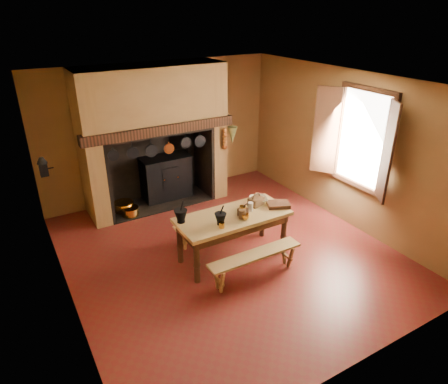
# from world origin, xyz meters

# --- Properties ---
(floor) EXTENTS (5.50, 5.50, 0.00)m
(floor) POSITION_xyz_m (0.00, 0.00, 0.00)
(floor) COLOR #5E1A16
(floor) RESTS_ON ground
(ceiling) EXTENTS (5.50, 5.50, 0.00)m
(ceiling) POSITION_xyz_m (0.00, 0.00, 2.80)
(ceiling) COLOR silver
(ceiling) RESTS_ON back_wall
(back_wall) EXTENTS (5.00, 0.02, 2.80)m
(back_wall) POSITION_xyz_m (0.00, 2.75, 1.40)
(back_wall) COLOR olive
(back_wall) RESTS_ON floor
(wall_left) EXTENTS (0.02, 5.50, 2.80)m
(wall_left) POSITION_xyz_m (-2.50, 0.00, 1.40)
(wall_left) COLOR olive
(wall_left) RESTS_ON floor
(wall_right) EXTENTS (0.02, 5.50, 2.80)m
(wall_right) POSITION_xyz_m (2.50, 0.00, 1.40)
(wall_right) COLOR olive
(wall_right) RESTS_ON floor
(wall_front) EXTENTS (5.00, 0.02, 2.80)m
(wall_front) POSITION_xyz_m (0.00, -2.75, 1.40)
(wall_front) COLOR olive
(wall_front) RESTS_ON floor
(chimney_breast) EXTENTS (2.95, 0.96, 2.80)m
(chimney_breast) POSITION_xyz_m (-0.30, 2.31, 1.81)
(chimney_breast) COLOR olive
(chimney_breast) RESTS_ON floor
(iron_range) EXTENTS (1.12, 0.55, 1.60)m
(iron_range) POSITION_xyz_m (-0.04, 2.45, 0.48)
(iron_range) COLOR black
(iron_range) RESTS_ON floor
(hearth_pans) EXTENTS (0.51, 0.62, 0.20)m
(hearth_pans) POSITION_xyz_m (-1.05, 2.22, 0.09)
(hearth_pans) COLOR gold
(hearth_pans) RESTS_ON floor
(hanging_pans) EXTENTS (1.92, 0.29, 0.27)m
(hanging_pans) POSITION_xyz_m (-0.34, 1.81, 1.36)
(hanging_pans) COLOR black
(hanging_pans) RESTS_ON chimney_breast
(onion_string) EXTENTS (0.12, 0.10, 0.46)m
(onion_string) POSITION_xyz_m (1.00, 1.79, 1.33)
(onion_string) COLOR #96461B
(onion_string) RESTS_ON chimney_breast
(herb_bunch) EXTENTS (0.20, 0.20, 0.35)m
(herb_bunch) POSITION_xyz_m (1.18, 1.79, 1.38)
(herb_bunch) COLOR brown
(herb_bunch) RESTS_ON chimney_breast
(window) EXTENTS (0.39, 1.75, 1.76)m
(window) POSITION_xyz_m (2.35, -0.40, 1.70)
(window) COLOR white
(window) RESTS_ON wall_right
(wall_coffee_mill) EXTENTS (0.23, 0.16, 0.31)m
(wall_coffee_mill) POSITION_xyz_m (-2.42, 1.55, 1.52)
(wall_coffee_mill) COLOR black
(wall_coffee_mill) RESTS_ON wall_left
(work_table) EXTENTS (1.80, 0.80, 0.78)m
(work_table) POSITION_xyz_m (0.01, -0.17, 0.66)
(work_table) COLOR tan
(work_table) RESTS_ON floor
(bench_front) EXTENTS (1.52, 0.27, 0.43)m
(bench_front) POSITION_xyz_m (0.01, -0.81, 0.32)
(bench_front) COLOR tan
(bench_front) RESTS_ON floor
(bench_back) EXTENTS (1.45, 0.25, 0.41)m
(bench_back) POSITION_xyz_m (0.01, 0.47, 0.30)
(bench_back) COLOR tan
(bench_back) RESTS_ON floor
(mortar_large) EXTENTS (0.21, 0.21, 0.35)m
(mortar_large) POSITION_xyz_m (-0.79, 0.04, 0.90)
(mortar_large) COLOR black
(mortar_large) RESTS_ON work_table
(mortar_small) EXTENTS (0.18, 0.18, 0.31)m
(mortar_small) POSITION_xyz_m (-0.30, -0.32, 0.88)
(mortar_small) COLOR black
(mortar_small) RESTS_ON work_table
(coffee_grinder) EXTENTS (0.19, 0.16, 0.20)m
(coffee_grinder) POSITION_xyz_m (0.13, -0.26, 0.86)
(coffee_grinder) COLOR #3E2013
(coffee_grinder) RESTS_ON work_table
(brass_mug_a) EXTENTS (0.10, 0.10, 0.09)m
(brass_mug_a) POSITION_xyz_m (-0.34, -0.42, 0.83)
(brass_mug_a) COLOR gold
(brass_mug_a) RESTS_ON work_table
(brass_mug_b) EXTENTS (0.09, 0.09, 0.08)m
(brass_mug_b) POSITION_xyz_m (0.21, -0.11, 0.82)
(brass_mug_b) COLOR gold
(brass_mug_b) RESTS_ON work_table
(mixing_bowl) EXTENTS (0.39, 0.39, 0.07)m
(mixing_bowl) POSITION_xyz_m (0.62, 0.02, 0.82)
(mixing_bowl) COLOR #B6AF8C
(mixing_bowl) RESTS_ON work_table
(stoneware_crock) EXTENTS (0.13, 0.13, 0.14)m
(stoneware_crock) POSITION_xyz_m (0.08, -0.32, 0.85)
(stoneware_crock) COLOR brown
(stoneware_crock) RESTS_ON work_table
(glass_jar) EXTENTS (0.10, 0.10, 0.15)m
(glass_jar) POSITION_xyz_m (0.32, -0.19, 0.86)
(glass_jar) COLOR beige
(glass_jar) RESTS_ON work_table
(wicker_basket) EXTENTS (0.28, 0.23, 0.23)m
(wicker_basket) POSITION_xyz_m (0.51, -0.06, 0.85)
(wicker_basket) COLOR #472C15
(wicker_basket) RESTS_ON work_table
(wooden_tray) EXTENTS (0.43, 0.38, 0.06)m
(wooden_tray) POSITION_xyz_m (0.81, -0.28, 0.81)
(wooden_tray) COLOR #3E2013
(wooden_tray) RESTS_ON work_table
(brass_cup) EXTENTS (0.14, 0.14, 0.09)m
(brass_cup) POSITION_xyz_m (0.11, -0.38, 0.83)
(brass_cup) COLOR gold
(brass_cup) RESTS_ON work_table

